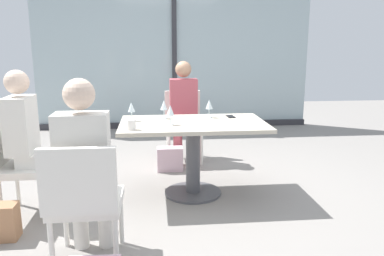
{
  "coord_description": "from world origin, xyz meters",
  "views": [
    {
      "loc": [
        -0.37,
        -3.6,
        1.46
      ],
      "look_at": [
        0.0,
        0.1,
        0.65
      ],
      "focal_mm": 35.96,
      "sensor_mm": 36.0,
      "label": 1
    }
  ],
  "objects_px": {
    "chair_front_left": "(84,198)",
    "person_side_end": "(29,136)",
    "chair_near_window": "(183,121)",
    "wine_glass_3": "(131,108)",
    "dining_table_main": "(193,140)",
    "handbag_0": "(170,159)",
    "wine_glass_0": "(164,106)",
    "wine_glass_2": "(209,105)",
    "coffee_cup": "(132,125)",
    "person_near_window": "(184,107)",
    "wine_glass_1": "(170,111)",
    "chair_side_end": "(18,160)",
    "cell_phone_on_table": "(231,116)",
    "person_front_left": "(85,162)"
  },
  "relations": [
    {
      "from": "dining_table_main",
      "to": "person_side_end",
      "type": "distance_m",
      "value": 1.47
    },
    {
      "from": "chair_front_left",
      "to": "person_side_end",
      "type": "relative_size",
      "value": 0.69
    },
    {
      "from": "wine_glass_0",
      "to": "cell_phone_on_table",
      "type": "relative_size",
      "value": 1.28
    },
    {
      "from": "dining_table_main",
      "to": "wine_glass_1",
      "type": "distance_m",
      "value": 0.4
    },
    {
      "from": "wine_glass_0",
      "to": "handbag_0",
      "type": "xyz_separation_m",
      "value": [
        0.08,
        0.53,
        -0.72
      ]
    },
    {
      "from": "chair_near_window",
      "to": "chair_side_end",
      "type": "distance_m",
      "value": 2.18
    },
    {
      "from": "coffee_cup",
      "to": "handbag_0",
      "type": "bearing_deg",
      "value": 70.15
    },
    {
      "from": "wine_glass_1",
      "to": "coffee_cup",
      "type": "xyz_separation_m",
      "value": [
        -0.35,
        -0.18,
        -0.09
      ]
    },
    {
      "from": "wine_glass_2",
      "to": "handbag_0",
      "type": "xyz_separation_m",
      "value": [
        -0.38,
        0.53,
        -0.72
      ]
    },
    {
      "from": "person_near_window",
      "to": "coffee_cup",
      "type": "height_order",
      "value": "person_near_window"
    },
    {
      "from": "dining_table_main",
      "to": "chair_near_window",
      "type": "bearing_deg",
      "value": 90.0
    },
    {
      "from": "chair_front_left",
      "to": "handbag_0",
      "type": "xyz_separation_m",
      "value": [
        0.64,
        1.97,
        -0.36
      ]
    },
    {
      "from": "person_side_end",
      "to": "handbag_0",
      "type": "height_order",
      "value": "person_side_end"
    },
    {
      "from": "wine_glass_0",
      "to": "wine_glass_3",
      "type": "bearing_deg",
      "value": -163.81
    },
    {
      "from": "dining_table_main",
      "to": "wine_glass_3",
      "type": "xyz_separation_m",
      "value": [
        -0.59,
        0.12,
        0.31
      ]
    },
    {
      "from": "person_side_end",
      "to": "coffee_cup",
      "type": "relative_size",
      "value": 14.0
    },
    {
      "from": "coffee_cup",
      "to": "handbag_0",
      "type": "height_order",
      "value": "coffee_cup"
    },
    {
      "from": "chair_near_window",
      "to": "coffee_cup",
      "type": "height_order",
      "value": "chair_near_window"
    },
    {
      "from": "dining_table_main",
      "to": "wine_glass_1",
      "type": "relative_size",
      "value": 7.54
    },
    {
      "from": "wine_glass_2",
      "to": "wine_glass_3",
      "type": "distance_m",
      "value": 0.78
    },
    {
      "from": "handbag_0",
      "to": "wine_glass_2",
      "type": "bearing_deg",
      "value": -54.61
    },
    {
      "from": "chair_near_window",
      "to": "wine_glass_3",
      "type": "bearing_deg",
      "value": -118.21
    },
    {
      "from": "wine_glass_0",
      "to": "person_near_window",
      "type": "bearing_deg",
      "value": 73.15
    },
    {
      "from": "chair_side_end",
      "to": "wine_glass_1",
      "type": "bearing_deg",
      "value": 9.47
    },
    {
      "from": "wine_glass_2",
      "to": "wine_glass_3",
      "type": "height_order",
      "value": "same"
    },
    {
      "from": "dining_table_main",
      "to": "handbag_0",
      "type": "distance_m",
      "value": 0.87
    },
    {
      "from": "chair_front_left",
      "to": "wine_glass_0",
      "type": "bearing_deg",
      "value": 68.69
    },
    {
      "from": "dining_table_main",
      "to": "wine_glass_0",
      "type": "bearing_deg",
      "value": 141.82
    },
    {
      "from": "wine_glass_2",
      "to": "coffee_cup",
      "type": "xyz_separation_m",
      "value": [
        -0.76,
        -0.5,
        -0.09
      ]
    },
    {
      "from": "dining_table_main",
      "to": "wine_glass_1",
      "type": "bearing_deg",
      "value": -155.43
    },
    {
      "from": "person_side_end",
      "to": "wine_glass_0",
      "type": "height_order",
      "value": "person_side_end"
    },
    {
      "from": "dining_table_main",
      "to": "person_near_window",
      "type": "xyz_separation_m",
      "value": [
        -0.0,
        1.11,
        0.15
      ]
    },
    {
      "from": "person_near_window",
      "to": "wine_glass_1",
      "type": "distance_m",
      "value": 1.24
    },
    {
      "from": "dining_table_main",
      "to": "person_near_window",
      "type": "distance_m",
      "value": 1.12
    },
    {
      "from": "wine_glass_0",
      "to": "chair_near_window",
      "type": "bearing_deg",
      "value": 74.89
    },
    {
      "from": "chair_near_window",
      "to": "chair_side_end",
      "type": "relative_size",
      "value": 1.0
    },
    {
      "from": "chair_front_left",
      "to": "wine_glass_1",
      "type": "xyz_separation_m",
      "value": [
        0.61,
        1.12,
        0.37
      ]
    },
    {
      "from": "chair_front_left",
      "to": "cell_phone_on_table",
      "type": "distance_m",
      "value": 1.93
    },
    {
      "from": "chair_near_window",
      "to": "chair_front_left",
      "type": "height_order",
      "value": "same"
    },
    {
      "from": "wine_glass_0",
      "to": "wine_glass_2",
      "type": "relative_size",
      "value": 1.0
    },
    {
      "from": "person_side_end",
      "to": "wine_glass_2",
      "type": "relative_size",
      "value": 6.81
    },
    {
      "from": "wine_glass_3",
      "to": "coffee_cup",
      "type": "xyz_separation_m",
      "value": [
        0.02,
        -0.41,
        -0.09
      ]
    },
    {
      "from": "chair_near_window",
      "to": "wine_glass_3",
      "type": "distance_m",
      "value": 1.3
    },
    {
      "from": "wine_glass_3",
      "to": "cell_phone_on_table",
      "type": "relative_size",
      "value": 1.28
    },
    {
      "from": "chair_front_left",
      "to": "person_front_left",
      "type": "bearing_deg",
      "value": 90.0
    },
    {
      "from": "chair_side_end",
      "to": "handbag_0",
      "type": "bearing_deg",
      "value": 38.55
    },
    {
      "from": "wine_glass_2",
      "to": "wine_glass_3",
      "type": "bearing_deg",
      "value": -172.85
    },
    {
      "from": "chair_front_left",
      "to": "person_near_window",
      "type": "bearing_deg",
      "value": 70.38
    },
    {
      "from": "chair_front_left",
      "to": "wine_glass_0",
      "type": "xyz_separation_m",
      "value": [
        0.56,
        1.44,
        0.37
      ]
    },
    {
      "from": "coffee_cup",
      "to": "cell_phone_on_table",
      "type": "xyz_separation_m",
      "value": [
        0.98,
        0.52,
        -0.04
      ]
    }
  ]
}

